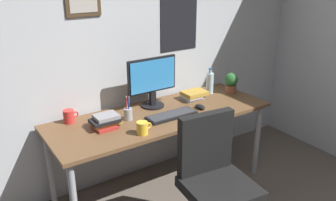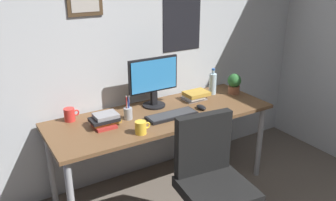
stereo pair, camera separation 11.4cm
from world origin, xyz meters
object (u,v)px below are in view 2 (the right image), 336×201
at_px(computer_mouse, 201,107).
at_px(potted_plant, 234,83).
at_px(keyboard, 172,115).
at_px(coffee_mug_near, 141,127).
at_px(office_chair, 211,176).
at_px(water_bottle, 213,83).
at_px(monitor, 153,80).
at_px(book_stack_left, 105,120).
at_px(pen_cup, 128,113).
at_px(coffee_mug_far, 70,115).
at_px(book_stack_right, 195,95).

bearing_deg(computer_mouse, potted_plant, 17.85).
bearing_deg(keyboard, coffee_mug_near, -158.07).
xyz_separation_m(office_chair, computer_mouse, (0.35, 0.61, 0.23)).
distance_m(water_bottle, coffee_mug_near, 1.05).
xyz_separation_m(monitor, water_bottle, (0.63, -0.02, -0.13)).
height_order(water_bottle, book_stack_left, water_bottle).
height_order(coffee_mug_near, potted_plant, potted_plant).
bearing_deg(monitor, coffee_mug_near, -128.86).
xyz_separation_m(potted_plant, pen_cup, (-1.13, -0.02, -0.05)).
bearing_deg(book_stack_left, office_chair, -56.39).
height_order(keyboard, pen_cup, pen_cup).
distance_m(monitor, coffee_mug_near, 0.58).
xyz_separation_m(water_bottle, pen_cup, (-0.94, -0.12, -0.05)).
xyz_separation_m(keyboard, potted_plant, (0.80, 0.17, 0.09)).
height_order(coffee_mug_far, book_stack_left, coffee_mug_far).
relative_size(office_chair, coffee_mug_near, 7.74).
distance_m(keyboard, coffee_mug_near, 0.38).
height_order(computer_mouse, potted_plant, potted_plant).
bearing_deg(coffee_mug_far, book_stack_left, -49.18).
xyz_separation_m(potted_plant, book_stack_right, (-0.41, 0.05, -0.06)).
bearing_deg(coffee_mug_near, coffee_mug_far, 127.78).
bearing_deg(office_chair, coffee_mug_far, 125.51).
xyz_separation_m(coffee_mug_far, book_stack_right, (1.13, -0.13, -0.01)).
height_order(monitor, computer_mouse, monitor).
height_order(keyboard, potted_plant, potted_plant).
distance_m(monitor, computer_mouse, 0.47).
xyz_separation_m(keyboard, coffee_mug_near, (-0.35, -0.14, 0.04)).
distance_m(pen_cup, book_stack_right, 0.72).
bearing_deg(book_stack_right, book_stack_left, -173.39).
distance_m(coffee_mug_far, book_stack_left, 0.31).
distance_m(coffee_mug_far, pen_cup, 0.46).
height_order(monitor, potted_plant, monitor).
bearing_deg(coffee_mug_far, potted_plant, -6.78).
bearing_deg(keyboard, book_stack_left, 167.81).
xyz_separation_m(coffee_mug_far, potted_plant, (1.54, -0.18, 0.05)).
bearing_deg(coffee_mug_near, office_chair, -57.03).
height_order(water_bottle, coffee_mug_far, water_bottle).
bearing_deg(coffee_mug_far, book_stack_right, -6.52).
height_order(computer_mouse, water_bottle, water_bottle).
bearing_deg(book_stack_left, coffee_mug_far, 130.82).
bearing_deg(water_bottle, book_stack_right, -170.17).
bearing_deg(keyboard, potted_plant, 11.77).
bearing_deg(book_stack_right, computer_mouse, -112.43).
height_order(keyboard, coffee_mug_far, coffee_mug_far).
distance_m(coffee_mug_near, book_stack_right, 0.83).
height_order(water_bottle, book_stack_right, water_bottle).
relative_size(computer_mouse, book_stack_left, 0.48).
height_order(monitor, coffee_mug_near, monitor).
bearing_deg(water_bottle, pen_cup, -172.87).
bearing_deg(pen_cup, water_bottle, 7.13).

